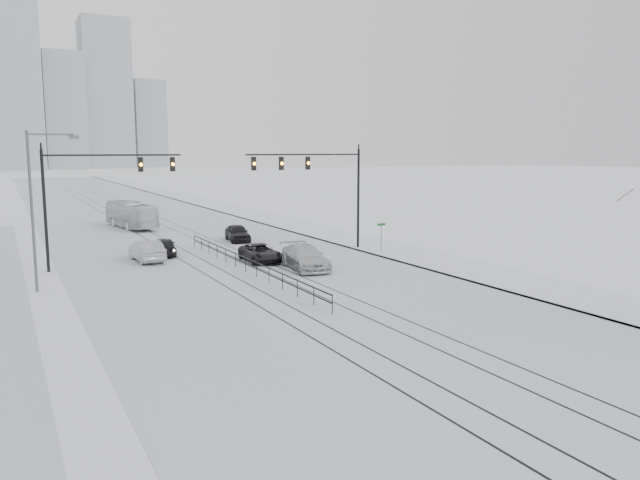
{
  "coord_description": "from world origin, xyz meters",
  "views": [
    {
      "loc": [
        -13.98,
        -7.95,
        7.92
      ],
      "look_at": [
        0.95,
        21.16,
        3.2
      ],
      "focal_mm": 35.0,
      "sensor_mm": 36.0,
      "label": 1
    }
  ],
  "objects": [
    {
      "name": "median_fence",
      "position": [
        0.0,
        30.0,
        0.53
      ],
      "size": [
        0.06,
        24.0,
        1.0
      ],
      "color": "black",
      "rests_on": "ground"
    },
    {
      "name": "street_light_west",
      "position": [
        -12.2,
        30.0,
        5.21
      ],
      "size": [
        2.73,
        0.25,
        9.0
      ],
      "color": "#595B60",
      "rests_on": "ground"
    },
    {
      "name": "traffic_mast_ne",
      "position": [
        8.15,
        34.99,
        5.76
      ],
      "size": [
        9.6,
        0.37,
        8.0
      ],
      "color": "black",
      "rests_on": "ground"
    },
    {
      "name": "road",
      "position": [
        0.0,
        60.0,
        0.01
      ],
      "size": [
        22.0,
        260.0,
        0.02
      ],
      "primitive_type": "cube",
      "color": "silver",
      "rests_on": "ground"
    },
    {
      "name": "sidewalk_east",
      "position": [
        13.5,
        60.0,
        0.08
      ],
      "size": [
        5.0,
        260.0,
        0.16
      ],
      "primitive_type": "cube",
      "color": "silver",
      "rests_on": "ground"
    },
    {
      "name": "street_sign",
      "position": [
        11.8,
        32.0,
        1.61
      ],
      "size": [
        0.7,
        0.06,
        2.4
      ],
      "color": "#595B60",
      "rests_on": "ground"
    },
    {
      "name": "skyline",
      "position": [
        5.02,
        273.63,
        30.65
      ],
      "size": [
        96.0,
        48.0,
        72.0
      ],
      "color": "#99A0A8",
      "rests_on": "ground"
    },
    {
      "name": "sedan_nb_front",
      "position": [
        2.29,
        33.15,
        0.63
      ],
      "size": [
        2.21,
        4.58,
        1.26
      ],
      "primitive_type": "imported",
      "rotation": [
        0.0,
        0.0,
        -0.03
      ],
      "color": "black",
      "rests_on": "ground"
    },
    {
      "name": "sedan_sb_outer",
      "position": [
        -4.92,
        36.99,
        0.75
      ],
      "size": [
        1.87,
        4.67,
        1.51
      ],
      "primitive_type": "imported",
      "rotation": [
        0.0,
        0.0,
        3.2
      ],
      "color": "#ABAEB3",
      "rests_on": "ground"
    },
    {
      "name": "traffic_mast_nw",
      "position": [
        -8.52,
        36.0,
        5.57
      ],
      "size": [
        9.1,
        0.37,
        8.0
      ],
      "color": "black",
      "rests_on": "ground"
    },
    {
      "name": "tram_rails",
      "position": [
        -0.0,
        40.0,
        0.02
      ],
      "size": [
        5.3,
        180.0,
        0.01
      ],
      "color": "black",
      "rests_on": "ground"
    },
    {
      "name": "curb",
      "position": [
        11.05,
        60.0,
        0.06
      ],
      "size": [
        0.1,
        260.0,
        0.12
      ],
      "primitive_type": "cube",
      "color": "gray",
      "rests_on": "ground"
    },
    {
      "name": "sedan_sb_inner",
      "position": [
        -3.22,
        38.85,
        0.7
      ],
      "size": [
        2.29,
        4.3,
        1.39
      ],
      "primitive_type": "imported",
      "rotation": [
        0.0,
        0.0,
        2.98
      ],
      "color": "black",
      "rests_on": "ground"
    },
    {
      "name": "sedan_nb_far",
      "position": [
        4.28,
        43.52,
        0.73
      ],
      "size": [
        2.32,
        4.5,
        1.47
      ],
      "primitive_type": "imported",
      "rotation": [
        0.0,
        0.0,
        -0.14
      ],
      "color": "black",
      "rests_on": "ground"
    },
    {
      "name": "box_truck",
      "position": [
        -2.23,
        57.42,
        1.34
      ],
      "size": [
        3.71,
        9.85,
        2.68
      ],
      "primitive_type": "imported",
      "rotation": [
        0.0,
        0.0,
        3.3
      ],
      "color": "silver",
      "rests_on": "ground"
    },
    {
      "name": "sedan_nb_right",
      "position": [
        3.91,
        29.13,
        0.79
      ],
      "size": [
        2.78,
        5.66,
        1.58
      ],
      "primitive_type": "imported",
      "rotation": [
        0.0,
        0.0,
        -0.11
      ],
      "color": "silver",
      "rests_on": "ground"
    }
  ]
}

